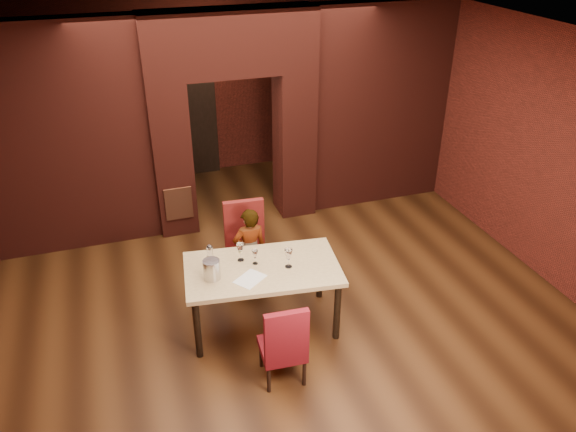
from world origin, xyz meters
name	(u,v)px	position (x,y,z in m)	size (l,w,h in m)	color
floor	(275,287)	(0.00, 0.00, 0.00)	(8.00, 8.00, 0.00)	#432510
ceiling	(271,37)	(0.00, 0.00, 3.20)	(7.00, 8.00, 0.04)	silver
wall_back	(207,86)	(0.00, 4.00, 1.60)	(7.00, 0.04, 3.20)	maroon
wall_right	(521,142)	(3.50, 0.00, 1.60)	(0.04, 8.00, 3.20)	maroon
pillar_left	(172,158)	(-0.95, 2.00, 1.15)	(0.55, 0.55, 2.30)	maroon
pillar_right	(294,143)	(0.95, 2.00, 1.15)	(0.55, 0.55, 2.30)	maroon
lintel	(230,42)	(0.00, 2.00, 2.75)	(2.45, 0.55, 0.90)	maroon
wing_wall_left	(64,141)	(-2.36, 2.00, 1.60)	(2.27, 0.35, 3.20)	maroon
wing_wall_right	(378,106)	(2.36, 2.00, 1.60)	(2.27, 0.35, 3.20)	maroon
vent_panel	(179,204)	(-0.95, 1.71, 0.55)	(0.40, 0.03, 0.50)	#A85330
rear_door	(188,119)	(-0.40, 3.94, 1.05)	(0.90, 0.08, 2.10)	black
rear_door_frame	(188,120)	(-0.40, 3.90, 1.05)	(1.02, 0.04, 2.22)	black
dining_table	(263,296)	(-0.34, -0.66, 0.41)	(1.74, 0.98, 0.82)	tan
chair_far	(248,248)	(-0.30, 0.16, 0.57)	(0.52, 0.52, 1.14)	maroon
chair_near	(282,340)	(-0.39, -1.53, 0.49)	(0.45, 0.45, 0.99)	maroon
person_seated	(250,251)	(-0.31, 0.04, 0.60)	(0.44, 0.29, 1.20)	white
wine_glass_a	(240,252)	(-0.54, -0.44, 0.93)	(0.09, 0.09, 0.22)	white
wine_glass_b	(255,257)	(-0.40, -0.57, 0.91)	(0.07, 0.07, 0.18)	silver
wine_glass_c	(289,258)	(-0.06, -0.75, 0.93)	(0.09, 0.09, 0.23)	white
tasting_sheet	(250,279)	(-0.53, -0.84, 0.82)	(0.33, 0.24, 0.00)	white
wine_bucket	(212,270)	(-0.92, -0.70, 0.93)	(0.19, 0.19, 0.23)	#AFAEB5
water_bottle	(210,256)	(-0.89, -0.48, 0.96)	(0.07, 0.07, 0.29)	white
potted_plant	(299,260)	(0.39, 0.18, 0.22)	(0.40, 0.35, 0.45)	#2C631B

